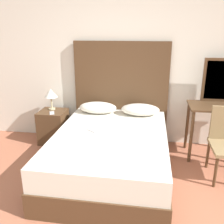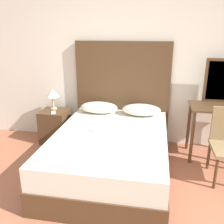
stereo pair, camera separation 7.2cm
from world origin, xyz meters
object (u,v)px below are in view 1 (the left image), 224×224
object	(u,v)px
phone_on_bed	(93,130)
nightstand	(54,126)
table_lamp	(51,94)
phone_on_nightstand	(52,113)
vanity_desk	(220,116)
bed	(111,153)

from	to	relation	value
phone_on_bed	nightstand	bearing A→B (deg)	138.86
table_lamp	nightstand	bearing A→B (deg)	-66.29
phone_on_nightstand	phone_on_bed	bearing A→B (deg)	-38.12
phone_on_bed	vanity_desk	xyz separation A→B (m)	(1.69, 0.61, 0.08)
table_lamp	phone_on_bed	bearing A→B (deg)	-42.98
phone_on_bed	nightstand	world-z (taller)	phone_on_bed
nightstand	phone_on_nightstand	xyz separation A→B (m)	(0.04, -0.10, 0.27)
bed	vanity_desk	size ratio (longest dim) A/B	2.25
table_lamp	vanity_desk	world-z (taller)	table_lamp
nightstand	table_lamp	xyz separation A→B (m)	(-0.04, 0.08, 0.53)
table_lamp	phone_on_nightstand	size ratio (longest dim) A/B	2.07
bed	nightstand	size ratio (longest dim) A/B	3.70
nightstand	table_lamp	bearing A→B (deg)	113.71
bed	phone_on_bed	xyz separation A→B (m)	(-0.24, 0.05, 0.28)
bed	phone_on_nightstand	xyz separation A→B (m)	(-1.04, 0.68, 0.27)
bed	phone_on_nightstand	size ratio (longest dim) A/B	11.92
phone_on_bed	nightstand	distance (m)	1.15
nightstand	phone_on_nightstand	world-z (taller)	phone_on_nightstand
phone_on_nightstand	vanity_desk	world-z (taller)	vanity_desk
bed	nightstand	distance (m)	1.33
bed	vanity_desk	distance (m)	1.63
nightstand	vanity_desk	bearing A→B (deg)	-2.77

